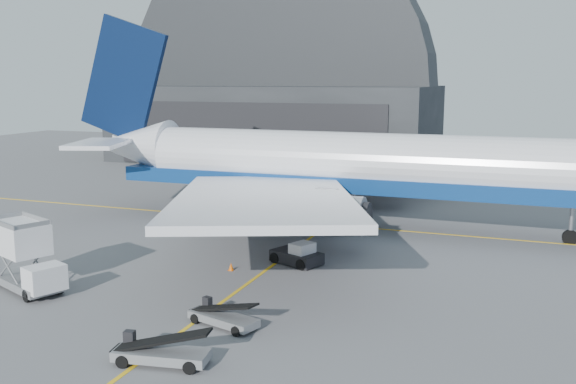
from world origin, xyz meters
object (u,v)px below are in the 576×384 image
at_px(airliner, 343,165).
at_px(belt_loader_a, 160,353).
at_px(pushback_tug, 298,255).
at_px(catering_truck, 24,257).
at_px(belt_loader_b, 223,317).

height_order(airliner, belt_loader_a, airliner).
xyz_separation_m(airliner, pushback_tug, (0.32, -13.14, -4.85)).
bearing_deg(belt_loader_a, catering_truck, 145.56).
height_order(airliner, catering_truck, airliner).
bearing_deg(airliner, pushback_tug, -88.61).
bearing_deg(belt_loader_b, belt_loader_a, -80.77).
bearing_deg(pushback_tug, airliner, 114.05).
distance_m(belt_loader_a, belt_loader_b, 5.28).
height_order(airliner, belt_loader_b, airliner).
bearing_deg(pushback_tug, belt_loader_a, -69.06).
distance_m(airliner, belt_loader_a, 31.21).
bearing_deg(pushback_tug, belt_loader_b, -66.76).
xyz_separation_m(airliner, catering_truck, (-13.83, -24.44, -3.33)).
bearing_deg(catering_truck, pushback_tug, 61.28).
bearing_deg(belt_loader_b, pushback_tug, 106.98).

